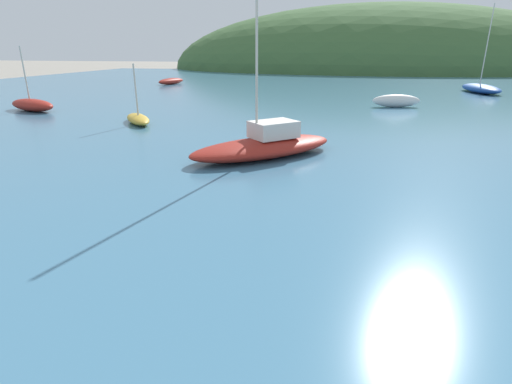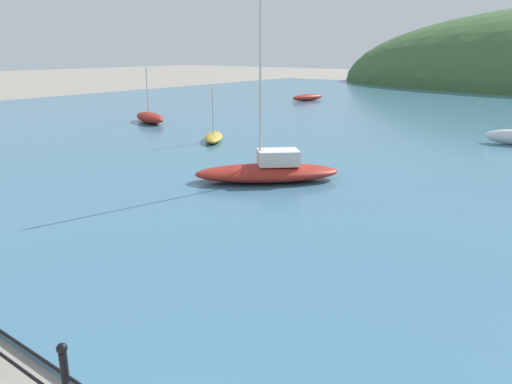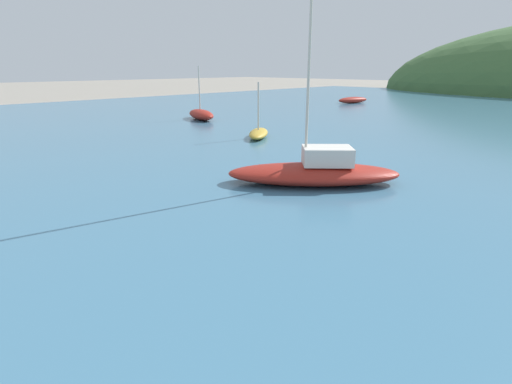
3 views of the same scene
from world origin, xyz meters
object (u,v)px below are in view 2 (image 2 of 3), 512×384
(boat_far_right, at_px, (150,117))
(boat_blue_hull, at_px, (308,97))
(boat_nearest_quay, at_px, (214,137))
(boat_red_dinghy, at_px, (268,170))

(boat_far_right, xyz_separation_m, boat_blue_hull, (0.34, 16.63, -0.04))
(boat_far_right, xyz_separation_m, boat_nearest_quay, (6.97, -2.20, -0.11))
(boat_far_right, height_order, boat_blue_hull, boat_far_right)
(boat_nearest_quay, bearing_deg, boat_far_right, 162.50)
(boat_red_dinghy, bearing_deg, boat_blue_hull, 119.20)
(boat_far_right, bearing_deg, boat_blue_hull, 88.82)
(boat_red_dinghy, distance_m, boat_far_right, 14.74)
(boat_red_dinghy, height_order, boat_far_right, boat_red_dinghy)
(boat_far_right, bearing_deg, boat_red_dinghy, -26.02)
(boat_far_right, distance_m, boat_blue_hull, 16.63)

